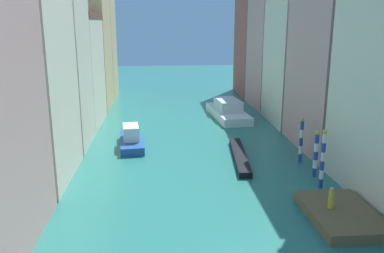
{
  "coord_description": "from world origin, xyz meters",
  "views": [
    {
      "loc": [
        -3.3,
        -15.73,
        12.26
      ],
      "look_at": [
        0.1,
        25.59,
        1.5
      ],
      "focal_mm": 37.93,
      "sensor_mm": 36.0,
      "label": 1
    }
  ],
  "objects_px": {
    "vaporetto_white": "(228,111)",
    "motorboat_0": "(131,139)",
    "waterfront_dock": "(341,215)",
    "mooring_pole_0": "(323,159)",
    "mooring_pole_2": "(301,140)",
    "person_on_dock": "(331,198)",
    "mooring_pole_1": "(316,153)",
    "gondola_black": "(239,156)"
  },
  "relations": [
    {
      "from": "mooring_pole_1",
      "to": "vaporetto_white",
      "type": "relative_size",
      "value": 0.35
    },
    {
      "from": "person_on_dock",
      "to": "mooring_pole_0",
      "type": "bearing_deg",
      "value": 74.77
    },
    {
      "from": "mooring_pole_0",
      "to": "mooring_pole_2",
      "type": "xyz_separation_m",
      "value": [
        0.43,
        5.89,
        -0.25
      ]
    },
    {
      "from": "mooring_pole_0",
      "to": "vaporetto_white",
      "type": "xyz_separation_m",
      "value": [
        -3.13,
        23.75,
        -1.45
      ]
    },
    {
      "from": "waterfront_dock",
      "to": "mooring_pole_2",
      "type": "relative_size",
      "value": 1.56
    },
    {
      "from": "waterfront_dock",
      "to": "mooring_pole_0",
      "type": "relative_size",
      "value": 1.38
    },
    {
      "from": "waterfront_dock",
      "to": "gondola_black",
      "type": "bearing_deg",
      "value": 108.68
    },
    {
      "from": "person_on_dock",
      "to": "mooring_pole_1",
      "type": "xyz_separation_m",
      "value": [
        1.72,
        7.17,
        0.63
      ]
    },
    {
      "from": "waterfront_dock",
      "to": "mooring_pole_1",
      "type": "distance_m",
      "value": 7.75
    },
    {
      "from": "mooring_pole_2",
      "to": "vaporetto_white",
      "type": "height_order",
      "value": "mooring_pole_2"
    },
    {
      "from": "person_on_dock",
      "to": "vaporetto_white",
      "type": "relative_size",
      "value": 0.13
    },
    {
      "from": "mooring_pole_0",
      "to": "mooring_pole_2",
      "type": "height_order",
      "value": "mooring_pole_0"
    },
    {
      "from": "mooring_pole_1",
      "to": "vaporetto_white",
      "type": "distance_m",
      "value": 21.74
    },
    {
      "from": "vaporetto_white",
      "to": "gondola_black",
      "type": "distance_m",
      "value": 16.75
    },
    {
      "from": "mooring_pole_2",
      "to": "gondola_black",
      "type": "xyz_separation_m",
      "value": [
        -5.27,
        1.21,
        -1.8
      ]
    },
    {
      "from": "mooring_pole_1",
      "to": "mooring_pole_2",
      "type": "xyz_separation_m",
      "value": [
        0.02,
        3.55,
        0.09
      ]
    },
    {
      "from": "vaporetto_white",
      "to": "gondola_black",
      "type": "relative_size",
      "value": 1.11
    },
    {
      "from": "waterfront_dock",
      "to": "person_on_dock",
      "type": "height_order",
      "value": "person_on_dock"
    },
    {
      "from": "person_on_dock",
      "to": "vaporetto_white",
      "type": "xyz_separation_m",
      "value": [
        -1.81,
        28.59,
        -0.48
      ]
    },
    {
      "from": "mooring_pole_0",
      "to": "person_on_dock",
      "type": "bearing_deg",
      "value": -105.23
    },
    {
      "from": "mooring_pole_2",
      "to": "mooring_pole_1",
      "type": "bearing_deg",
      "value": -90.29
    },
    {
      "from": "mooring_pole_2",
      "to": "waterfront_dock",
      "type": "bearing_deg",
      "value": -95.81
    },
    {
      "from": "waterfront_dock",
      "to": "mooring_pole_0",
      "type": "bearing_deg",
      "value": 82.28
    },
    {
      "from": "mooring_pole_2",
      "to": "vaporetto_white",
      "type": "xyz_separation_m",
      "value": [
        -3.55,
        17.86,
        -1.19
      ]
    },
    {
      "from": "mooring_pole_1",
      "to": "gondola_black",
      "type": "relative_size",
      "value": 0.39
    },
    {
      "from": "person_on_dock",
      "to": "gondola_black",
      "type": "height_order",
      "value": "person_on_dock"
    },
    {
      "from": "mooring_pole_0",
      "to": "mooring_pole_1",
      "type": "relative_size",
      "value": 1.18
    },
    {
      "from": "waterfront_dock",
      "to": "mooring_pole_0",
      "type": "distance_m",
      "value": 5.57
    },
    {
      "from": "waterfront_dock",
      "to": "mooring_pole_1",
      "type": "xyz_separation_m",
      "value": [
        1.11,
        7.49,
        1.64
      ]
    },
    {
      "from": "mooring_pole_2",
      "to": "vaporetto_white",
      "type": "bearing_deg",
      "value": 101.25
    },
    {
      "from": "mooring_pole_1",
      "to": "motorboat_0",
      "type": "height_order",
      "value": "mooring_pole_1"
    },
    {
      "from": "person_on_dock",
      "to": "vaporetto_white",
      "type": "height_order",
      "value": "vaporetto_white"
    },
    {
      "from": "mooring_pole_2",
      "to": "motorboat_0",
      "type": "bearing_deg",
      "value": 159.19
    },
    {
      "from": "waterfront_dock",
      "to": "motorboat_0",
      "type": "distance_m",
      "value": 22.15
    },
    {
      "from": "person_on_dock",
      "to": "mooring_pole_0",
      "type": "xyz_separation_m",
      "value": [
        1.32,
        4.83,
        0.97
      ]
    },
    {
      "from": "mooring_pole_2",
      "to": "mooring_pole_0",
      "type": "bearing_deg",
      "value": -94.13
    },
    {
      "from": "person_on_dock",
      "to": "mooring_pole_1",
      "type": "distance_m",
      "value": 7.4
    },
    {
      "from": "vaporetto_white",
      "to": "motorboat_0",
      "type": "height_order",
      "value": "vaporetto_white"
    },
    {
      "from": "waterfront_dock",
      "to": "motorboat_0",
      "type": "xyz_separation_m",
      "value": [
        -14.31,
        16.91,
        0.42
      ]
    },
    {
      "from": "motorboat_0",
      "to": "waterfront_dock",
      "type": "bearing_deg",
      "value": -49.76
    },
    {
      "from": "mooring_pole_2",
      "to": "motorboat_0",
      "type": "relative_size",
      "value": 0.59
    },
    {
      "from": "mooring_pole_1",
      "to": "mooring_pole_2",
      "type": "height_order",
      "value": "mooring_pole_2"
    }
  ]
}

